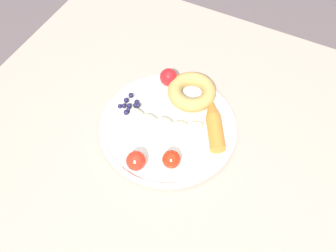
{
  "coord_description": "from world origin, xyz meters",
  "views": [
    {
      "loc": [
        -0.36,
        -0.2,
        1.41
      ],
      "look_at": [
        0.05,
        0.01,
        0.75
      ],
      "focal_mm": 40.81,
      "sensor_mm": 36.0,
      "label": 1
    }
  ],
  "objects": [
    {
      "name": "donut",
      "position": [
        0.15,
        -0.0,
        0.76
      ],
      "size": [
        0.11,
        0.11,
        0.03
      ],
      "primitive_type": "torus",
      "rotation": [
        0.0,
        0.0,
        1.54
      ],
      "color": "#AD8C49",
      "rests_on": "plate"
    },
    {
      "name": "carrot_orange",
      "position": [
        0.09,
        -0.08,
        0.76
      ],
      "size": [
        0.13,
        0.09,
        0.03
      ],
      "color": "orange",
      "rests_on": "plate"
    },
    {
      "name": "dining_table",
      "position": [
        0.0,
        0.0,
        0.64
      ],
      "size": [
        0.91,
        0.91,
        0.73
      ],
      "color": "tan",
      "rests_on": "ground_plane"
    },
    {
      "name": "tomato_mid",
      "position": [
        -0.06,
        0.02,
        0.77
      ],
      "size": [
        0.04,
        0.04,
        0.04
      ],
      "primitive_type": "sphere",
      "color": "red",
      "rests_on": "plate"
    },
    {
      "name": "blueberry_pile",
      "position": [
        0.06,
        0.11,
        0.75
      ],
      "size": [
        0.05,
        0.05,
        0.02
      ],
      "color": "#191638",
      "rests_on": "plate"
    },
    {
      "name": "banana",
      "position": [
        0.05,
        0.02,
        0.76
      ],
      "size": [
        0.07,
        0.16,
        0.03
      ],
      "color": "beige",
      "rests_on": "plate"
    },
    {
      "name": "tomato_near",
      "position": [
        0.16,
        0.06,
        0.77
      ],
      "size": [
        0.04,
        0.04,
        0.04
      ],
      "primitive_type": "sphere",
      "color": "red",
      "rests_on": "plate"
    },
    {
      "name": "tomato_far",
      "position": [
        -0.03,
        -0.04,
        0.76
      ],
      "size": [
        0.04,
        0.04,
        0.04
      ],
      "primitive_type": "sphere",
      "color": "red",
      "rests_on": "plate"
    },
    {
      "name": "plate",
      "position": [
        0.05,
        0.01,
        0.74
      ],
      "size": [
        0.29,
        0.29,
        0.02
      ],
      "color": "silver",
      "rests_on": "dining_table"
    }
  ]
}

